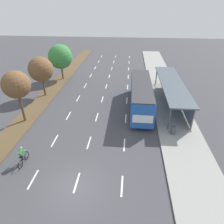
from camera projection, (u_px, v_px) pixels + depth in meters
name	position (u px, v px, depth m)	size (l,w,h in m)	color
ground_plane	(75.00, 187.00, 14.83)	(140.00, 140.00, 0.00)	#424247
median_strip	(57.00, 84.00, 32.78)	(2.60, 52.00, 0.12)	brown
sidewalk_right	(164.00, 88.00, 31.38)	(4.50, 52.00, 0.15)	gray
lane_divider_left	(82.00, 91.00, 30.40)	(0.14, 46.31, 0.01)	white
lane_divider_center	(104.00, 92.00, 30.12)	(0.14, 46.31, 0.01)	white
lane_divider_right	(127.00, 93.00, 29.84)	(0.14, 46.31, 0.01)	white
bus_shelter	(173.00, 91.00, 25.89)	(2.90, 14.02, 2.86)	gray
bus	(141.00, 93.00, 24.82)	(2.54, 11.29, 3.37)	#2356B2
cyclist	(22.00, 156.00, 16.59)	(0.46, 1.82, 1.71)	black
median_tree_second	(16.00, 85.00, 20.68)	(2.97, 2.97, 5.91)	brown
median_tree_third	(41.00, 70.00, 27.10)	(3.42, 3.42, 5.57)	brown
median_tree_fourth	(60.00, 57.00, 33.16)	(4.04, 4.04, 5.90)	brown
trash_bin	(173.00, 130.00, 20.30)	(0.52, 0.52, 0.85)	#4C4C51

